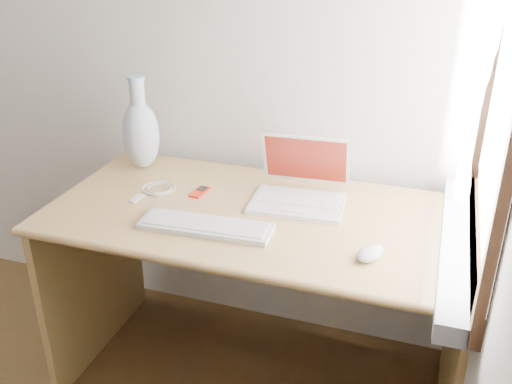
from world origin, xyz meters
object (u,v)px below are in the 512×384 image
(desk, at_px, (265,254))
(laptop, at_px, (301,188))
(external_keyboard, at_px, (206,226))
(vase, at_px, (141,132))

(desk, height_order, laptop, laptop)
(desk, height_order, external_keyboard, external_keyboard)
(desk, relative_size, laptop, 4.30)
(desk, bearing_deg, external_keyboard, -115.29)
(desk, xyz_separation_m, external_keyboard, (-0.12, -0.26, 0.23))
(laptop, xyz_separation_m, external_keyboard, (-0.24, -0.30, -0.04))
(vase, bearing_deg, external_keyboard, -41.87)
(desk, xyz_separation_m, vase, (-0.57, 0.14, 0.38))
(laptop, relative_size, vase, 0.90)
(desk, relative_size, vase, 3.87)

